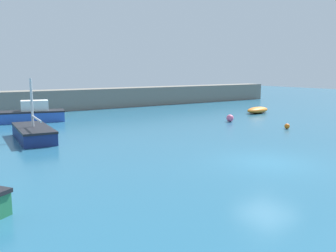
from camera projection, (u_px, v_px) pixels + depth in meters
The scene contains 7 objects.
ground_plane at pixel (267, 164), 16.61m from camera, with size 120.00×120.00×0.20m, color #235B7A.
harbor_breakwater at pixel (66, 100), 37.71m from camera, with size 54.43×2.53×2.06m, color slate.
sailboat_short_mast at pixel (33, 133), 21.76m from camera, with size 2.27×5.27×3.58m.
cabin_cruiser_white at pixel (31, 114), 29.25m from camera, with size 5.47×3.00×1.68m.
rowboat_blue_near at pixel (258, 110), 35.08m from camera, with size 3.08×1.81×0.59m.
mooring_buoy_pink at pixel (230, 118), 29.36m from camera, with size 0.57×0.57×0.57m, color #EA668C.
mooring_buoy_orange at pixel (287, 126), 25.88m from camera, with size 0.37×0.37×0.37m, color orange.
Camera 1 is at (-12.77, -10.85, 4.09)m, focal length 40.00 mm.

